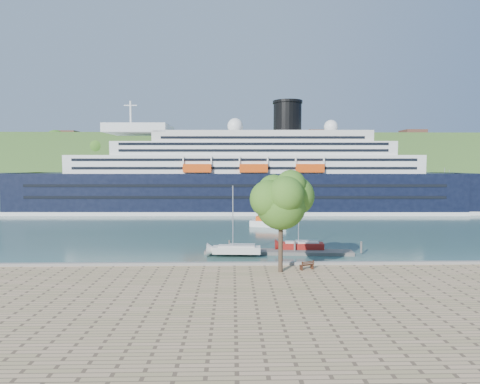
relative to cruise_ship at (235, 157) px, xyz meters
name	(u,v)px	position (x,y,z in m)	size (l,w,h in m)	color
ground	(249,274)	(1.03, -54.41, -13.08)	(400.00, 400.00, 0.00)	#305650
far_hillside	(236,163)	(1.03, 90.59, -1.08)	(400.00, 50.00, 24.00)	#315522
quay_coping	(249,264)	(1.03, -54.61, -11.93)	(220.00, 0.50, 0.30)	slate
cruise_ship	(235,157)	(0.00, 0.00, 0.00)	(116.51, 16.97, 26.16)	black
park_bench	(307,265)	(6.56, -56.46, -11.61)	(1.48, 0.61, 0.95)	#462514
promenade_tree	(281,217)	(3.90, -57.22, -6.81)	(6.36, 6.36, 10.54)	#37631A
floating_pontoon	(278,252)	(5.10, -45.01, -12.88)	(18.61, 2.27, 0.41)	#69635D
sailboat_white_near	(237,223)	(-0.20, -46.64, -8.93)	(6.43, 1.79, 8.31)	silver
sailboat_red	(302,222)	(8.23, -44.11, -9.13)	(6.12, 1.70, 7.91)	maroon
tender_launch	(269,221)	(5.94, -23.19, -12.14)	(6.82, 2.33, 1.88)	#D7420C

